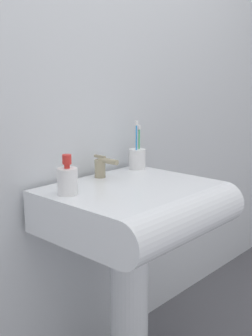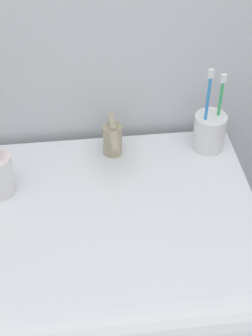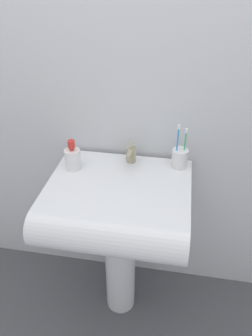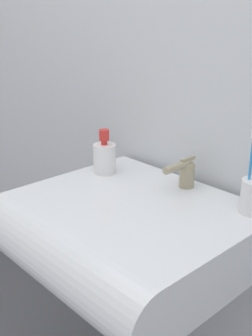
{
  "view_description": "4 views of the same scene",
  "coord_description": "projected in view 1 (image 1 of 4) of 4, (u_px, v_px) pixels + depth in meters",
  "views": [
    {
      "loc": [
        -1.14,
        -1.03,
        1.25
      ],
      "look_at": [
        -0.01,
        0.01,
        0.91
      ],
      "focal_mm": 45.0,
      "sensor_mm": 36.0,
      "label": 1
    },
    {
      "loc": [
        -0.05,
        -0.74,
        1.62
      ],
      "look_at": [
        0.04,
        0.01,
        0.94
      ],
      "focal_mm": 55.0,
      "sensor_mm": 36.0,
      "label": 2
    },
    {
      "loc": [
        0.23,
        -1.12,
        1.68
      ],
      "look_at": [
        0.03,
        -0.02,
        0.93
      ],
      "focal_mm": 35.0,
      "sensor_mm": 36.0,
      "label": 3
    },
    {
      "loc": [
        0.74,
        -0.73,
        1.33
      ],
      "look_at": [
        -0.01,
        -0.03,
        0.94
      ],
      "focal_mm": 45.0,
      "sensor_mm": 36.0,
      "label": 4
    }
  ],
  "objects": [
    {
      "name": "sink_pedestal",
      "position": [
        129.0,
        306.0,
        1.7
      ],
      "size": [
        0.16,
        0.16,
        0.68
      ],
      "primitive_type": "cylinder",
      "color": "white",
      "rests_on": "ground"
    },
    {
      "name": "toothbrush_cup",
      "position": [
        137.0,
        158.0,
        1.88
      ],
      "size": [
        0.07,
        0.07,
        0.22
      ],
      "color": "white",
      "rests_on": "sink_basin"
    },
    {
      "name": "faucet",
      "position": [
        102.0,
        166.0,
        1.71
      ],
      "size": [
        0.04,
        0.12,
        0.09
      ],
      "color": "tan",
      "rests_on": "sink_basin"
    },
    {
      "name": "sink_basin",
      "position": [
        141.0,
        209.0,
        1.57
      ],
      "size": [
        0.62,
        0.56,
        0.16
      ],
      "color": "white",
      "rests_on": "sink_pedestal"
    },
    {
      "name": "wall_back",
      "position": [
        77.0,
        88.0,
        1.7
      ],
      "size": [
        5.0,
        0.05,
        2.4
      ],
      "primitive_type": "cube",
      "color": "silver",
      "rests_on": "ground"
    },
    {
      "name": "soap_bottle",
      "position": [
        67.0,
        180.0,
        1.47
      ],
      "size": [
        0.07,
        0.07,
        0.14
      ],
      "color": "white",
      "rests_on": "sink_basin"
    }
  ]
}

